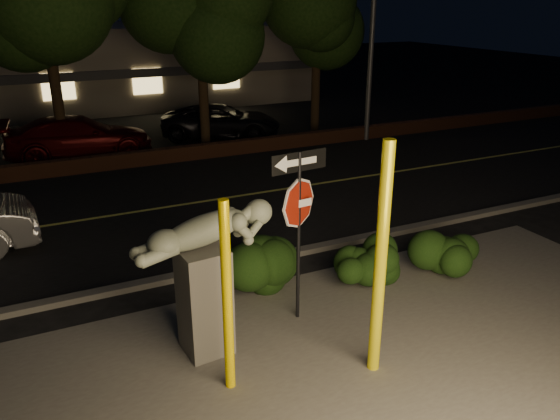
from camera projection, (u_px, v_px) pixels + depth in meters
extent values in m
plane|color=black|center=(159.00, 175.00, 17.44)|extent=(90.00, 90.00, 0.00)
cube|color=#4C4944|center=(336.00, 373.00, 8.17)|extent=(14.00, 6.00, 0.02)
cube|color=black|center=(185.00, 205.00, 14.91)|extent=(80.00, 8.00, 0.01)
cube|color=#B7B449|center=(185.00, 204.00, 14.90)|extent=(80.00, 0.12, 0.00)
cube|color=#4C4944|center=(240.00, 264.00, 11.43)|extent=(80.00, 0.25, 0.12)
cube|color=#4C2718|center=(149.00, 158.00, 18.44)|extent=(40.00, 0.35, 0.50)
cube|color=black|center=(119.00, 131.00, 23.34)|extent=(40.00, 12.00, 0.01)
cube|color=#6D6357|center=(89.00, 64.00, 29.36)|extent=(22.00, 10.00, 4.00)
cube|color=#333338|center=(103.00, 75.00, 25.06)|extent=(22.00, 0.20, 0.40)
cube|color=#FFD87F|center=(58.00, 87.00, 24.45)|extent=(1.40, 0.08, 1.20)
cube|color=#FFD87F|center=(147.00, 81.00, 26.05)|extent=(1.40, 0.08, 1.20)
cube|color=#FFD87F|center=(226.00, 77.00, 27.65)|extent=(1.40, 0.08, 1.20)
cylinder|color=black|center=(57.00, 99.00, 18.37)|extent=(0.36, 0.36, 4.25)
cylinder|color=black|center=(203.00, 94.00, 20.08)|extent=(0.36, 0.36, 4.00)
cylinder|color=black|center=(316.00, 85.00, 22.52)|extent=(0.36, 0.36, 3.90)
cylinder|color=#FBD700|center=(227.00, 299.00, 7.39)|extent=(0.14, 0.14, 2.89)
cylinder|color=yellow|center=(380.00, 263.00, 7.65)|extent=(0.18, 0.18, 3.56)
cylinder|color=black|center=(298.00, 240.00, 9.08)|extent=(0.06, 0.06, 3.01)
cube|color=white|center=(299.00, 203.00, 8.85)|extent=(0.45, 0.08, 0.13)
cube|color=black|center=(299.00, 162.00, 8.60)|extent=(1.02, 0.14, 0.32)
cube|color=white|center=(299.00, 162.00, 8.60)|extent=(0.64, 0.09, 0.13)
cube|color=#4C4944|center=(205.00, 301.00, 8.41)|extent=(0.75, 0.75, 1.78)
sphere|color=slate|center=(259.00, 212.00, 8.41)|extent=(0.42, 0.42, 0.42)
ellipsoid|color=black|center=(274.00, 259.00, 10.51)|extent=(2.31, 1.40, 1.12)
ellipsoid|color=black|center=(367.00, 260.00, 10.63)|extent=(1.63, 1.10, 0.98)
ellipsoid|color=black|center=(453.00, 253.00, 10.93)|extent=(1.56, 1.17, 0.98)
cylinder|color=#4A4A4F|center=(373.00, 13.00, 20.14)|extent=(0.19, 0.19, 9.56)
imported|color=#400507|center=(79.00, 137.00, 19.23)|extent=(5.10, 2.33, 1.45)
imported|color=black|center=(221.00, 121.00, 22.00)|extent=(5.22, 3.90, 1.32)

